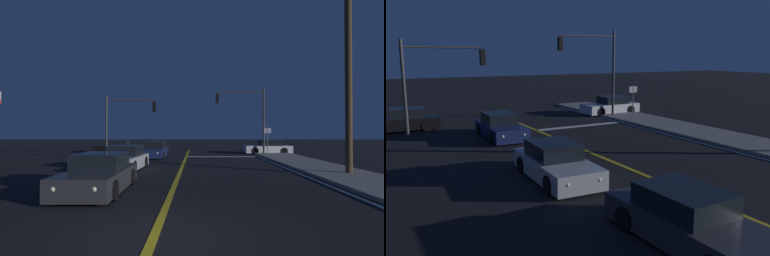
% 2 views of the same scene
% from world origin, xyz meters
% --- Properties ---
extents(sidewalk_right, '(3.20, 38.51, 0.15)m').
position_xyz_m(sidewalk_right, '(7.88, 10.70, 0.07)').
color(sidewalk_right, gray).
rests_on(sidewalk_right, ground).
extents(lane_line_center, '(0.20, 36.37, 0.01)m').
position_xyz_m(lane_line_center, '(0.00, 10.70, 0.01)').
color(lane_line_center, gold).
rests_on(lane_line_center, ground).
extents(lane_line_edge_right, '(0.16, 36.37, 0.01)m').
position_xyz_m(lane_line_edge_right, '(6.03, 10.70, 0.01)').
color(lane_line_edge_right, silver).
rests_on(lane_line_edge_right, ground).
extents(stop_bar, '(6.28, 0.50, 0.01)m').
position_xyz_m(stop_bar, '(3.14, 19.89, 0.01)').
color(stop_bar, silver).
rests_on(stop_bar, ground).
extents(car_lead_oncoming_white, '(4.46, 1.97, 1.34)m').
position_xyz_m(car_lead_oncoming_white, '(7.80, 23.55, 0.58)').
color(car_lead_oncoming_white, silver).
rests_on(car_lead_oncoming_white, ground).
extents(car_mid_block_silver, '(2.08, 4.50, 1.34)m').
position_xyz_m(car_mid_block_silver, '(-3.12, 10.88, 0.58)').
color(car_mid_block_silver, '#B2B5BA').
rests_on(car_mid_block_silver, ground).
extents(car_distant_tail_navy, '(2.00, 4.54, 1.34)m').
position_xyz_m(car_distant_tail_navy, '(-2.54, 18.98, 0.58)').
color(car_distant_tail_navy, navy).
rests_on(car_distant_tail_navy, ground).
extents(car_parked_curb_black, '(4.18, 1.98, 1.34)m').
position_xyz_m(car_parked_curb_black, '(-6.96, 23.85, 0.58)').
color(car_parked_curb_black, black).
rests_on(car_parked_curb_black, ground).
extents(car_side_waiting_charcoal, '(2.01, 4.73, 1.34)m').
position_xyz_m(car_side_waiting_charcoal, '(-2.57, 4.72, 0.58)').
color(car_side_waiting_charcoal, '#2D2D33').
rests_on(car_side_waiting_charcoal, ground).
extents(traffic_signal_near_right, '(4.52, 0.28, 6.16)m').
position_xyz_m(traffic_signal_near_right, '(5.51, 22.19, 4.14)').
color(traffic_signal_near_right, '#38383D').
rests_on(traffic_signal_near_right, ground).
extents(traffic_signal_far_left, '(4.45, 0.28, 5.29)m').
position_xyz_m(traffic_signal_far_left, '(-5.40, 20.79, 3.57)').
color(traffic_signal_far_left, '#38383D').
rests_on(traffic_signal_far_left, ground).
extents(street_sign_corner, '(0.56, 0.12, 2.47)m').
position_xyz_m(street_sign_corner, '(6.78, 19.39, 1.66)').
color(street_sign_corner, slate).
rests_on(street_sign_corner, ground).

